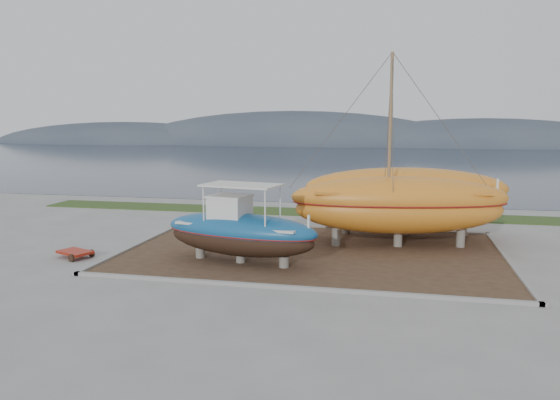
% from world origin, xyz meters
% --- Properties ---
extents(ground, '(140.00, 140.00, 0.00)m').
position_xyz_m(ground, '(0.00, 0.00, 0.00)').
color(ground, gray).
rests_on(ground, ground).
extents(dirt_patch, '(18.00, 12.00, 0.06)m').
position_xyz_m(dirt_patch, '(0.00, 4.00, 0.03)').
color(dirt_patch, '#422D1E').
rests_on(dirt_patch, ground).
extents(curb_frame, '(18.60, 12.60, 0.15)m').
position_xyz_m(curb_frame, '(0.00, 4.00, 0.07)').
color(curb_frame, gray).
rests_on(curb_frame, ground).
extents(grass_strip, '(44.00, 3.00, 0.08)m').
position_xyz_m(grass_strip, '(0.00, 15.50, 0.04)').
color(grass_strip, '#284219').
rests_on(grass_strip, ground).
extents(sea, '(260.00, 100.00, 0.04)m').
position_xyz_m(sea, '(0.00, 70.00, 0.00)').
color(sea, '#1C2838').
rests_on(sea, ground).
extents(mountain_ridge, '(200.00, 36.00, 20.00)m').
position_xyz_m(mountain_ridge, '(0.00, 125.00, 0.00)').
color(mountain_ridge, '#333D49').
rests_on(mountain_ridge, ground).
extents(blue_caique, '(7.75, 3.72, 3.59)m').
position_xyz_m(blue_caique, '(-2.89, 1.22, 1.85)').
color(blue_caique, '#155286').
rests_on(blue_caique, dirt_patch).
extents(white_dinghy, '(3.95, 2.78, 1.11)m').
position_xyz_m(white_dinghy, '(-5.68, 6.46, 0.62)').
color(white_dinghy, silver).
rests_on(white_dinghy, dirt_patch).
extents(orange_sailboat, '(11.39, 5.04, 9.74)m').
position_xyz_m(orange_sailboat, '(4.11, 6.01, 4.93)').
color(orange_sailboat, orange).
rests_on(orange_sailboat, dirt_patch).
extents(orange_bare_hull, '(11.61, 4.68, 3.70)m').
position_xyz_m(orange_bare_hull, '(4.44, 9.07, 1.91)').
color(orange_bare_hull, orange).
rests_on(orange_bare_hull, dirt_patch).
extents(red_trailer, '(2.69, 2.03, 0.34)m').
position_xyz_m(red_trailer, '(-10.89, 0.53, 0.17)').
color(red_trailer, '#A82413').
rests_on(red_trailer, ground).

